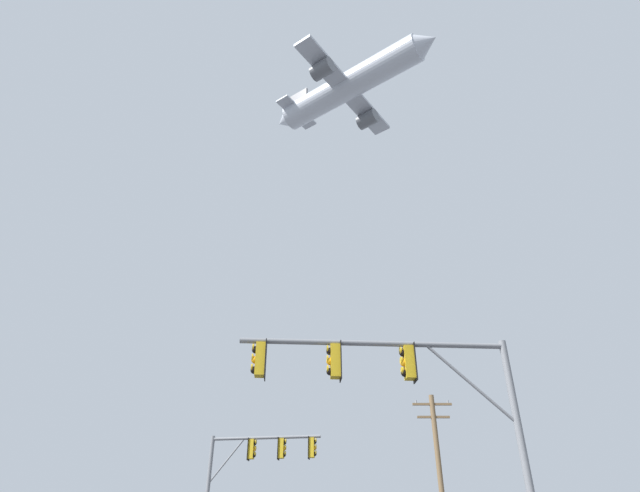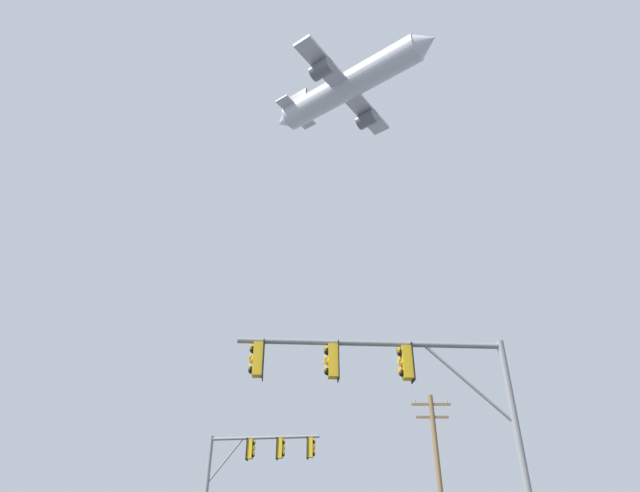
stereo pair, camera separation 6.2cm
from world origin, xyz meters
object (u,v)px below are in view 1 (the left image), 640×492
(signal_pole_near, at_px, (404,389))
(utility_pole, at_px, (439,474))
(airplane, at_px, (349,86))
(signal_pole_far, at_px, (252,466))

(signal_pole_near, distance_m, utility_pole, 16.19)
(signal_pole_near, height_order, airplane, airplane)
(signal_pole_far, relative_size, utility_pole, 0.71)
(utility_pole, relative_size, airplane, 0.48)
(utility_pole, distance_m, airplane, 43.27)
(signal_pole_near, bearing_deg, utility_pole, 75.46)
(utility_pole, bearing_deg, signal_pole_far, -166.45)
(signal_pole_near, relative_size, signal_pole_far, 1.18)
(signal_pole_far, relative_size, airplane, 0.34)
(signal_pole_near, bearing_deg, signal_pole_far, 112.46)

